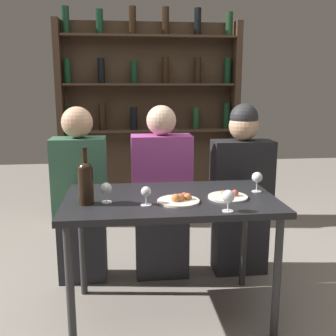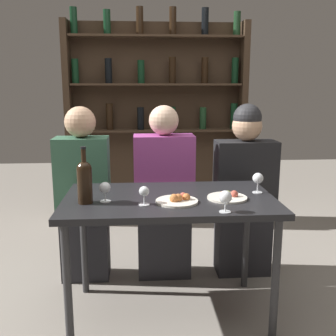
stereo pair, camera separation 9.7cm
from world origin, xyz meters
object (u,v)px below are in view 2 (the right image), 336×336
at_px(seated_person_right, 244,194).
at_px(food_plate_1, 227,197).
at_px(wine_bottle, 85,180).
at_px(seated_person_left, 84,199).
at_px(wine_glass_1, 144,192).
at_px(seated_person_center, 164,198).
at_px(wine_glass_0, 225,198).
at_px(food_plate_0, 178,200).
at_px(wine_glass_3, 258,179).
at_px(wine_glass_2, 105,189).

bearing_deg(seated_person_right, food_plate_1, -113.74).
distance_m(wine_bottle, seated_person_left, 0.69).
bearing_deg(wine_bottle, wine_glass_1, -10.29).
relative_size(wine_bottle, seated_person_left, 0.25).
height_order(seated_person_center, seated_person_right, seated_person_right).
xyz_separation_m(wine_glass_0, food_plate_0, (-0.23, 0.19, -0.06)).
xyz_separation_m(wine_glass_1, seated_person_right, (0.74, 0.67, -0.21)).
distance_m(wine_glass_3, seated_person_center, 0.76).
height_order(wine_glass_2, wine_glass_3, wine_glass_3).
relative_size(wine_glass_1, seated_person_center, 0.08).
xyz_separation_m(food_plate_1, seated_person_left, (-0.90, 0.59, -0.16)).
height_order(wine_glass_3, seated_person_left, seated_person_left).
relative_size(wine_glass_0, wine_glass_3, 0.93).
bearing_deg(wine_glass_1, wine_bottle, 169.71).
relative_size(food_plate_0, food_plate_1, 1.03).
bearing_deg(wine_glass_3, seated_person_right, 84.01).
distance_m(wine_bottle, seated_person_right, 1.26).
xyz_separation_m(wine_bottle, seated_person_center, (0.47, 0.62, -0.29)).
height_order(wine_glass_2, food_plate_0, wine_glass_2).
xyz_separation_m(wine_glass_0, seated_person_right, (0.32, 0.83, -0.21)).
bearing_deg(food_plate_1, seated_person_right, 66.26).
distance_m(wine_glass_3, food_plate_1, 0.25).
bearing_deg(wine_glass_1, seated_person_center, 77.59).
relative_size(wine_glass_2, seated_person_left, 0.09).
bearing_deg(seated_person_center, food_plate_1, -60.93).
bearing_deg(food_plate_1, wine_glass_2, -179.47).
bearing_deg(wine_glass_0, food_plate_1, 74.82).
distance_m(wine_glass_2, seated_person_right, 1.15).
height_order(wine_glass_2, food_plate_1, wine_glass_2).
bearing_deg(wine_bottle, seated_person_left, 99.53).
xyz_separation_m(wine_glass_2, food_plate_0, (0.40, -0.04, -0.06)).
distance_m(wine_glass_1, seated_person_left, 0.83).
height_order(wine_glass_1, seated_person_left, seated_person_left).
xyz_separation_m(wine_glass_1, wine_glass_2, (-0.22, 0.08, 0.01)).
relative_size(seated_person_left, seated_person_center, 1.00).
relative_size(wine_glass_0, seated_person_center, 0.09).
xyz_separation_m(wine_bottle, wine_glass_0, (0.74, -0.21, -0.05)).
xyz_separation_m(wine_glass_2, seated_person_left, (-0.21, 0.60, -0.23)).
height_order(food_plate_1, seated_person_right, seated_person_right).
xyz_separation_m(food_plate_0, seated_person_left, (-0.61, 0.64, -0.17)).
bearing_deg(seated_person_right, wine_bottle, -149.84).
height_order(wine_glass_1, food_plate_1, wine_glass_1).
relative_size(wine_glass_2, seated_person_right, 0.09).
bearing_deg(seated_person_left, food_plate_0, -46.11).
bearing_deg(seated_person_center, seated_person_right, -0.00).
xyz_separation_m(wine_bottle, food_plate_0, (0.51, -0.02, -0.12)).
bearing_deg(seated_person_left, wine_glass_3, -22.90).
xyz_separation_m(food_plate_1, seated_person_right, (0.26, 0.59, -0.15)).
height_order(wine_glass_3, food_plate_0, wine_glass_3).
distance_m(food_plate_1, seated_person_left, 1.09).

